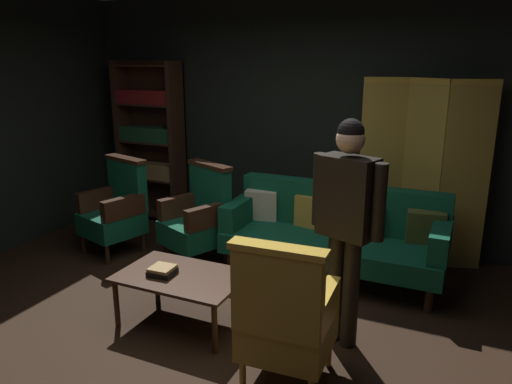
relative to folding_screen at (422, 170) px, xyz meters
name	(u,v)px	position (x,y,z in m)	size (l,w,h in m)	color
ground_plane	(214,332)	(-1.24, -2.17, -0.99)	(10.00, 10.00, 0.00)	black
back_wall	(316,119)	(-1.24, 0.28, 0.41)	(7.20, 0.10, 2.80)	black
folding_screen	(422,170)	(0.00, 0.00, 0.00)	(1.29, 0.26, 1.90)	#B29338
bookshelf	(151,139)	(-3.39, 0.03, 0.07)	(0.90, 0.32, 2.05)	#382114
velvet_couch	(335,230)	(-0.69, -0.71, -0.53)	(2.12, 0.78, 0.88)	#382114
coffee_table	(182,280)	(-1.55, -2.13, -0.61)	(1.00, 0.64, 0.42)	#382114
armchair_gilt_accent	(285,317)	(-0.51, -2.51, -0.50)	(0.61, 0.61, 1.04)	gold
armchair_wing_left	(116,209)	(-3.03, -1.13, -0.50)	(0.72, 0.71, 1.04)	#382114
armchair_wing_right	(198,217)	(-2.06, -1.01, -0.50)	(0.76, 0.75, 1.04)	#382114
standing_figure	(347,214)	(-0.30, -1.87, 0.04)	(0.56, 0.33, 1.70)	black
book_black_cloth	(162,272)	(-1.68, -2.19, -0.54)	(0.20, 0.18, 0.04)	black
book_tan_leather	(162,268)	(-1.68, -2.19, -0.51)	(0.18, 0.18, 0.02)	#9E7A47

